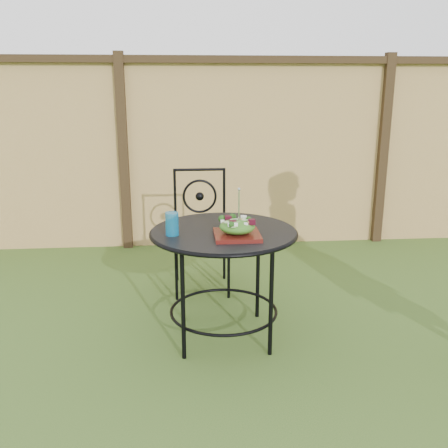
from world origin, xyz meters
name	(u,v)px	position (x,y,z in m)	size (l,w,h in m)	color
ground	(303,347)	(0.00, 0.00, 0.00)	(60.00, 60.00, 0.00)	#274817
fence	(255,152)	(0.00, 2.19, 0.95)	(8.00, 0.12, 1.90)	#F0C376
patio_table	(224,251)	(-0.49, 0.20, 0.59)	(0.92, 0.92, 0.72)	black
patio_chair	(201,227)	(-0.60, 1.05, 0.50)	(0.46, 0.46, 0.95)	black
salad_plate	(237,235)	(-0.42, 0.04, 0.74)	(0.27, 0.27, 0.02)	#43090F
salad	(237,227)	(-0.42, 0.04, 0.79)	(0.21, 0.21, 0.08)	#235614
fork	(239,205)	(-0.41, 0.04, 0.92)	(0.01, 0.01, 0.18)	silver
drinking_glass	(172,224)	(-0.80, 0.12, 0.79)	(0.08, 0.08, 0.14)	#0C6696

